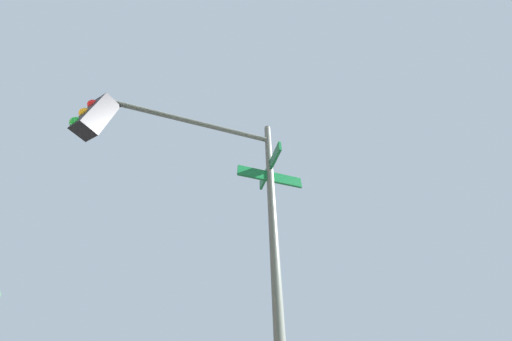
# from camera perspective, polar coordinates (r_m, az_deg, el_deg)

# --- Properties ---
(traffic_signal_near) EXTENTS (2.64, 2.54, 5.01)m
(traffic_signal_near) POSITION_cam_1_polar(r_m,az_deg,el_deg) (3.58, -17.30, 1.71)
(traffic_signal_near) COLOR #474C47
(traffic_signal_near) RESTS_ON ground_plane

